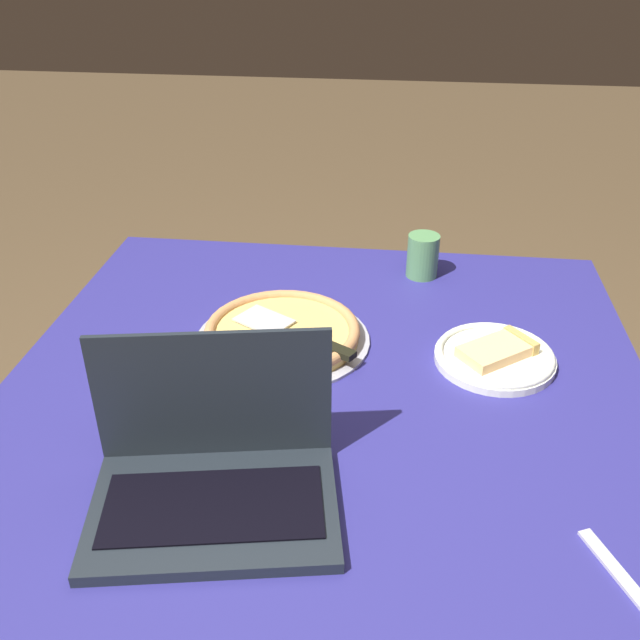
% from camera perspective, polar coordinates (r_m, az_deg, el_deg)
% --- Properties ---
extents(dining_table, '(1.11, 1.11, 0.75)m').
position_cam_1_polar(dining_table, '(1.26, 0.44, -8.52)').
color(dining_table, navy).
rests_on(dining_table, ground_plane).
extents(laptop, '(0.28, 0.37, 0.22)m').
position_cam_1_polar(laptop, '(0.99, -8.62, -12.00)').
color(laptop, '#1D2329').
rests_on(laptop, dining_table).
extents(pizza_plate, '(0.21, 0.21, 0.04)m').
position_cam_1_polar(pizza_plate, '(1.30, 14.06, -2.80)').
color(pizza_plate, silver).
rests_on(pizza_plate, dining_table).
extents(pizza_tray, '(0.33, 0.33, 0.04)m').
position_cam_1_polar(pizza_tray, '(1.31, -3.06, -1.08)').
color(pizza_tray, '#9E9FAA').
rests_on(pizza_tray, dining_table).
extents(drink_cup, '(0.07, 0.07, 0.10)m').
position_cam_1_polar(drink_cup, '(1.55, 8.34, 5.22)').
color(drink_cup, '#558C55').
rests_on(drink_cup, dining_table).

